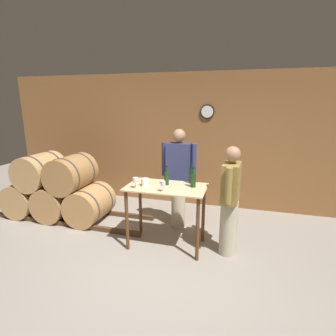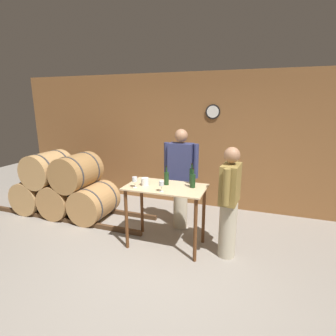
{
  "view_description": "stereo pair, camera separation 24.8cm",
  "coord_description": "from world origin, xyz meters",
  "px_view_note": "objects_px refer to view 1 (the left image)",
  "views": [
    {
      "loc": [
        0.94,
        -2.74,
        2.12
      ],
      "look_at": [
        -0.06,
        0.82,
        1.19
      ],
      "focal_mm": 28.0,
      "sensor_mm": 36.0,
      "label": 1
    },
    {
      "loc": [
        1.17,
        -2.66,
        2.12
      ],
      "look_at": [
        -0.06,
        0.82,
        1.19
      ],
      "focal_mm": 28.0,
      "sensor_mm": 36.0,
      "label": 2
    }
  ],
  "objects_px": {
    "person_host": "(230,200)",
    "ice_bucket": "(145,182)",
    "wine_glass_near_center": "(163,184)",
    "wine_glass_near_left": "(135,180)",
    "wine_bottle_far_left": "(166,178)",
    "person_visitor_with_scarf": "(179,177)",
    "wine_bottle_center": "(193,180)",
    "wine_bottle_left": "(191,175)"
  },
  "relations": [
    {
      "from": "person_host",
      "to": "ice_bucket",
      "type": "bearing_deg",
      "value": -176.22
    },
    {
      "from": "wine_glass_near_center",
      "to": "person_host",
      "type": "xyz_separation_m",
      "value": [
        0.88,
        0.26,
        -0.23
      ]
    },
    {
      "from": "wine_glass_near_left",
      "to": "ice_bucket",
      "type": "bearing_deg",
      "value": 54.72
    },
    {
      "from": "wine_bottle_far_left",
      "to": "wine_glass_near_center",
      "type": "relative_size",
      "value": 1.92
    },
    {
      "from": "person_host",
      "to": "person_visitor_with_scarf",
      "type": "relative_size",
      "value": 0.92
    },
    {
      "from": "wine_glass_near_center",
      "to": "ice_bucket",
      "type": "bearing_deg",
      "value": 151.45
    },
    {
      "from": "wine_bottle_far_left",
      "to": "person_host",
      "type": "distance_m",
      "value": 0.95
    },
    {
      "from": "wine_bottle_center",
      "to": "person_visitor_with_scarf",
      "type": "height_order",
      "value": "person_visitor_with_scarf"
    },
    {
      "from": "wine_bottle_left",
      "to": "wine_glass_near_left",
      "type": "bearing_deg",
      "value": -147.84
    },
    {
      "from": "wine_bottle_left",
      "to": "wine_bottle_center",
      "type": "xyz_separation_m",
      "value": [
        0.06,
        -0.18,
        -0.02
      ]
    },
    {
      "from": "ice_bucket",
      "to": "person_host",
      "type": "distance_m",
      "value": 1.22
    },
    {
      "from": "wine_glass_near_left",
      "to": "ice_bucket",
      "type": "relative_size",
      "value": 1.39
    },
    {
      "from": "wine_bottle_left",
      "to": "wine_glass_near_center",
      "type": "relative_size",
      "value": 2.08
    },
    {
      "from": "person_visitor_with_scarf",
      "to": "person_host",
      "type": "bearing_deg",
      "value": -35.9
    },
    {
      "from": "wine_bottle_center",
      "to": "wine_glass_near_left",
      "type": "xyz_separation_m",
      "value": [
        -0.78,
        -0.27,
        0.01
      ]
    },
    {
      "from": "wine_bottle_far_left",
      "to": "person_visitor_with_scarf",
      "type": "relative_size",
      "value": 0.17
    },
    {
      "from": "wine_bottle_far_left",
      "to": "wine_glass_near_center",
      "type": "height_order",
      "value": "wine_bottle_far_left"
    },
    {
      "from": "wine_glass_near_left",
      "to": "person_visitor_with_scarf",
      "type": "xyz_separation_m",
      "value": [
        0.43,
        0.85,
        -0.15
      ]
    },
    {
      "from": "person_host",
      "to": "wine_glass_near_center",
      "type": "bearing_deg",
      "value": -163.75
    },
    {
      "from": "wine_bottle_center",
      "to": "ice_bucket",
      "type": "distance_m",
      "value": 0.7
    },
    {
      "from": "wine_glass_near_center",
      "to": "wine_bottle_far_left",
      "type": "bearing_deg",
      "value": 97.66
    },
    {
      "from": "wine_bottle_left",
      "to": "wine_glass_near_center",
      "type": "height_order",
      "value": "wine_bottle_left"
    },
    {
      "from": "wine_bottle_left",
      "to": "ice_bucket",
      "type": "xyz_separation_m",
      "value": [
        -0.62,
        -0.31,
        -0.07
      ]
    },
    {
      "from": "wine_glass_near_left",
      "to": "person_host",
      "type": "distance_m",
      "value": 1.34
    },
    {
      "from": "person_host",
      "to": "person_visitor_with_scarf",
      "type": "bearing_deg",
      "value": 144.1
    },
    {
      "from": "wine_bottle_far_left",
      "to": "wine_glass_near_center",
      "type": "bearing_deg",
      "value": -82.34
    },
    {
      "from": "wine_bottle_far_left",
      "to": "ice_bucket",
      "type": "xyz_separation_m",
      "value": [
        -0.28,
        -0.14,
        -0.05
      ]
    },
    {
      "from": "wine_glass_near_left",
      "to": "person_host",
      "type": "height_order",
      "value": "person_host"
    },
    {
      "from": "wine_bottle_far_left",
      "to": "ice_bucket",
      "type": "distance_m",
      "value": 0.32
    },
    {
      "from": "wine_bottle_far_left",
      "to": "wine_bottle_left",
      "type": "bearing_deg",
      "value": 27.96
    },
    {
      "from": "wine_bottle_far_left",
      "to": "person_visitor_with_scarf",
      "type": "xyz_separation_m",
      "value": [
        0.05,
        0.58,
        -0.14
      ]
    },
    {
      "from": "ice_bucket",
      "to": "wine_glass_near_center",
      "type": "bearing_deg",
      "value": -28.55
    },
    {
      "from": "wine_glass_near_center",
      "to": "person_host",
      "type": "bearing_deg",
      "value": 16.25
    },
    {
      "from": "wine_glass_near_left",
      "to": "wine_bottle_center",
      "type": "bearing_deg",
      "value": 19.28
    },
    {
      "from": "wine_bottle_left",
      "to": "wine_bottle_center",
      "type": "distance_m",
      "value": 0.19
    },
    {
      "from": "wine_bottle_left",
      "to": "person_host",
      "type": "distance_m",
      "value": 0.68
    },
    {
      "from": "person_visitor_with_scarf",
      "to": "ice_bucket",
      "type": "bearing_deg",
      "value": -114.76
    },
    {
      "from": "wine_glass_near_left",
      "to": "wine_glass_near_center",
      "type": "distance_m",
      "value": 0.42
    },
    {
      "from": "ice_bucket",
      "to": "person_visitor_with_scarf",
      "type": "xyz_separation_m",
      "value": [
        0.33,
        0.71,
        -0.09
      ]
    },
    {
      "from": "wine_glass_near_left",
      "to": "wine_bottle_left",
      "type": "bearing_deg",
      "value": 32.16
    },
    {
      "from": "wine_bottle_center",
      "to": "person_host",
      "type": "xyz_separation_m",
      "value": [
        0.53,
        -0.06,
        -0.22
      ]
    },
    {
      "from": "wine_bottle_center",
      "to": "person_visitor_with_scarf",
      "type": "xyz_separation_m",
      "value": [
        -0.35,
        0.58,
        -0.14
      ]
    }
  ]
}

